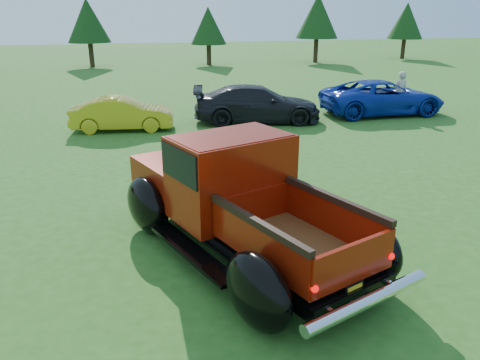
{
  "coord_description": "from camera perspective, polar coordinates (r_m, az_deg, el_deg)",
  "views": [
    {
      "loc": [
        -1.82,
        -7.72,
        3.98
      ],
      "look_at": [
        0.36,
        0.2,
        1.02
      ],
      "focal_mm": 35.0,
      "sensor_mm": 36.0,
      "label": 1
    }
  ],
  "objects": [
    {
      "name": "show_car_blue",
      "position": [
        20.28,
        16.97,
        9.62
      ],
      "size": [
        5.1,
        2.52,
        1.39
      ],
      "primitive_type": "imported",
      "rotation": [
        0.0,
        0.0,
        1.53
      ],
      "color": "#0E289B",
      "rests_on": "ground"
    },
    {
      "name": "spectator",
      "position": [
        20.3,
        18.89,
        9.97
      ],
      "size": [
        0.65,
        0.43,
        1.77
      ],
      "primitive_type": "imported",
      "rotation": [
        0.0,
        0.0,
        3.13
      ],
      "color": "#ABA694",
      "rests_on": "ground"
    },
    {
      "name": "show_car_yellow",
      "position": [
        17.23,
        -14.16,
        7.83
      ],
      "size": [
        3.69,
        1.72,
        1.17
      ],
      "primitive_type": "imported",
      "rotation": [
        0.0,
        0.0,
        1.43
      ],
      "color": "gold",
      "rests_on": "ground"
    },
    {
      "name": "tree_east",
      "position": [
        40.85,
        9.43,
        19.08
      ],
      "size": [
        3.46,
        3.46,
        5.4
      ],
      "color": "#332114",
      "rests_on": "ground"
    },
    {
      "name": "show_car_grey",
      "position": [
        18.0,
        2.09,
        9.26
      ],
      "size": [
        5.08,
        2.88,
        1.39
      ],
      "primitive_type": "imported",
      "rotation": [
        0.0,
        0.0,
        1.37
      ],
      "color": "black",
      "rests_on": "ground"
    },
    {
      "name": "tree_far_east",
      "position": [
        46.14,
        19.61,
        17.8
      ],
      "size": [
        3.07,
        3.07,
        4.8
      ],
      "color": "#332114",
      "rests_on": "ground"
    },
    {
      "name": "tree_mid_right",
      "position": [
        38.54,
        -3.89,
        18.24
      ],
      "size": [
        2.82,
        2.82,
        4.4
      ],
      "color": "#332114",
      "rests_on": "ground"
    },
    {
      "name": "ground",
      "position": [
        8.88,
        -1.92,
        -6.84
      ],
      "size": [
        120.0,
        120.0,
        0.0
      ],
      "primitive_type": "plane",
      "color": "#265217",
      "rests_on": "ground"
    },
    {
      "name": "pickup_truck",
      "position": [
        8.17,
        -1.12,
        -1.82
      ],
      "size": [
        3.97,
        5.85,
        2.04
      ],
      "rotation": [
        0.0,
        0.0,
        0.33
      ],
      "color": "black",
      "rests_on": "ground"
    },
    {
      "name": "tree_mid_left",
      "position": [
        38.75,
        -18.06,
        17.99
      ],
      "size": [
        3.2,
        3.2,
        5.0
      ],
      "color": "#332114",
      "rests_on": "ground"
    }
  ]
}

